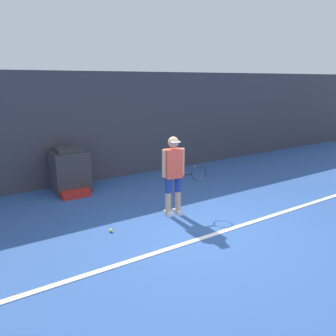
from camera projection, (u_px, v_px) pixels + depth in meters
name	position (u px, v px, depth m)	size (l,w,h in m)	color
ground_plane	(206.00, 230.00, 6.18)	(24.00, 24.00, 0.00)	#2D5193
back_wall	(114.00, 126.00, 9.17)	(24.00, 0.10, 2.96)	#383842
court_baseline	(214.00, 234.00, 5.99)	(21.60, 0.10, 0.01)	white
tennis_player	(174.00, 172.00, 6.66)	(0.98, 0.32, 1.65)	tan
tennis_ball	(111.00, 230.00, 6.08)	(0.07, 0.07, 0.07)	#D1E533
covered_chair	(70.00, 170.00, 8.24)	(0.86, 0.82, 1.12)	#333338
equipment_bag	(75.00, 194.00, 7.90)	(0.67, 0.33, 0.16)	#B2231E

